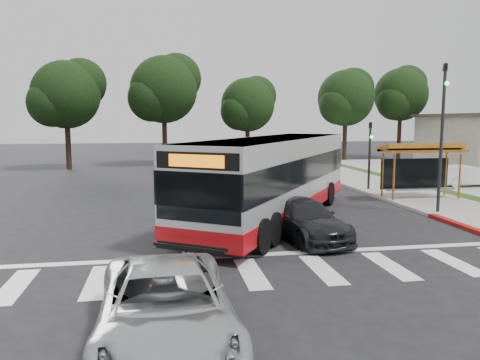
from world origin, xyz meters
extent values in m
plane|color=black|center=(0.00, 0.00, 0.00)|extent=(140.00, 140.00, 0.00)
cube|color=gray|center=(11.00, 8.00, 0.06)|extent=(4.00, 40.00, 0.12)
cube|color=#9E9991|center=(9.00, 8.00, 0.07)|extent=(0.30, 40.00, 0.15)
cube|color=maroon|center=(9.00, -2.00, 0.08)|extent=(0.32, 6.00, 0.15)
cube|color=silver|center=(0.00, -5.00, 0.01)|extent=(18.00, 2.60, 0.01)
cylinder|color=#9A5919|center=(9.00, 4.40, 1.27)|extent=(0.10, 0.10, 2.30)
cylinder|color=#9A5919|center=(12.60, 4.40, 1.27)|extent=(0.10, 0.10, 2.30)
cylinder|color=#9A5919|center=(9.00, 5.60, 1.27)|extent=(0.10, 0.10, 2.30)
cylinder|color=#9A5919|center=(12.60, 5.60, 1.27)|extent=(0.10, 0.10, 2.30)
cube|color=#9A5919|center=(10.80, 5.00, 2.57)|extent=(4.20, 1.60, 0.12)
cube|color=#9A5919|center=(10.80, 5.05, 2.72)|extent=(4.20, 1.32, 0.51)
cube|color=black|center=(10.80, 5.60, 1.32)|extent=(3.80, 0.06, 1.60)
cube|color=gray|center=(10.80, 5.00, 0.57)|extent=(3.60, 0.40, 0.08)
cylinder|color=black|center=(9.60, 1.50, 3.25)|extent=(0.14, 0.14, 6.50)
imported|color=black|center=(9.60, 1.50, 6.00)|extent=(0.16, 0.20, 1.00)
sphere|color=#19E533|center=(9.60, 1.32, 5.65)|extent=(0.18, 0.18, 0.18)
cylinder|color=black|center=(9.60, 8.50, 2.00)|extent=(0.14, 0.14, 4.00)
imported|color=black|center=(9.60, 8.50, 3.50)|extent=(0.16, 0.20, 1.00)
sphere|color=#19E533|center=(9.60, 8.32, 3.15)|extent=(0.18, 0.18, 0.18)
cylinder|color=black|center=(16.00, 28.00, 2.30)|extent=(0.44, 0.44, 4.40)
sphere|color=black|center=(16.00, 28.00, 6.30)|extent=(5.60, 5.60, 5.60)
sphere|color=black|center=(17.12, 28.84, 7.30)|extent=(4.20, 4.20, 4.20)
sphere|color=black|center=(15.02, 27.30, 5.60)|extent=(3.92, 3.92, 3.92)
cylinder|color=black|center=(23.00, 30.00, 2.42)|extent=(0.44, 0.44, 4.84)
sphere|color=black|center=(23.00, 30.00, 6.82)|extent=(5.60, 5.60, 5.60)
sphere|color=black|center=(24.12, 30.84, 7.92)|extent=(4.20, 4.20, 4.20)
sphere|color=black|center=(22.02, 29.30, 6.05)|extent=(3.92, 3.92, 3.92)
cylinder|color=black|center=(-2.00, 26.00, 2.42)|extent=(0.44, 0.44, 4.84)
sphere|color=black|center=(-2.00, 26.00, 6.82)|extent=(6.00, 6.00, 6.00)
sphere|color=black|center=(-0.80, 26.90, 7.92)|extent=(4.50, 4.50, 4.50)
sphere|color=black|center=(-3.05, 25.25, 6.05)|extent=(4.20, 4.20, 4.20)
cylinder|color=black|center=(6.00, 28.00, 1.98)|extent=(0.44, 0.44, 3.96)
sphere|color=black|center=(6.00, 28.00, 5.58)|extent=(5.20, 5.20, 5.20)
sphere|color=black|center=(7.04, 28.78, 6.48)|extent=(3.90, 3.90, 3.90)
sphere|color=black|center=(5.09, 27.35, 4.95)|extent=(3.64, 3.64, 3.64)
cylinder|color=black|center=(-10.00, 24.00, 2.20)|extent=(0.44, 0.44, 4.40)
sphere|color=black|center=(-10.00, 24.00, 6.20)|extent=(5.60, 5.60, 5.60)
sphere|color=black|center=(-8.88, 24.84, 7.20)|extent=(4.20, 4.20, 4.20)
sphere|color=black|center=(-10.98, 23.30, 5.50)|extent=(3.92, 3.92, 3.92)
imported|color=silver|center=(-1.59, -3.28, 0.97)|extent=(0.84, 0.73, 1.95)
imported|color=black|center=(2.50, -1.56, 0.68)|extent=(2.79, 4.96, 1.36)
imported|color=#B2B5B8|center=(-2.32, -8.75, 0.74)|extent=(2.58, 5.36, 1.47)
imported|color=silver|center=(16.09, 8.64, 0.74)|extent=(3.87, 1.35, 1.27)
camera|label=1|loc=(-2.34, -16.97, 4.11)|focal=35.00mm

